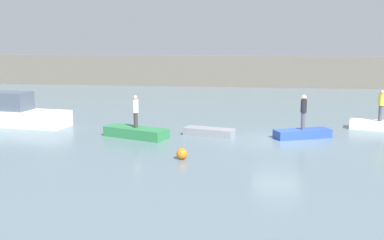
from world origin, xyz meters
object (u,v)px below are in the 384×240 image
(person_yellow_shirt, at_px, (381,104))
(person_white_shirt, at_px, (136,110))
(rowboat_grey, at_px, (209,132))
(person_dark_shirt, at_px, (304,110))
(mooring_buoy, at_px, (182,154))
(rowboat_green, at_px, (136,132))
(rowboat_white, at_px, (380,126))
(rowboat_blue, at_px, (303,134))
(motorboat, at_px, (19,114))

(person_yellow_shirt, bearing_deg, person_white_shirt, -164.04)
(rowboat_grey, xyz_separation_m, person_dark_shirt, (5.04, 0.12, 1.31))
(rowboat_grey, distance_m, mooring_buoy, 5.18)
(rowboat_green, height_order, rowboat_white, rowboat_green)
(rowboat_blue, distance_m, mooring_buoy, 7.79)
(person_yellow_shirt, bearing_deg, rowboat_grey, -163.31)
(motorboat, xyz_separation_m, mooring_buoy, (11.15, -6.48, -0.51))
(person_yellow_shirt, bearing_deg, person_dark_shirt, -149.18)
(rowboat_green, relative_size, rowboat_grey, 1.29)
(motorboat, distance_m, rowboat_blue, 16.95)
(motorboat, relative_size, rowboat_grey, 2.24)
(person_dark_shirt, bearing_deg, person_white_shirt, -173.00)
(motorboat, distance_m, person_yellow_shirt, 21.66)
(rowboat_grey, relative_size, person_white_shirt, 1.57)
(mooring_buoy, bearing_deg, rowboat_green, 127.32)
(rowboat_blue, bearing_deg, person_white_shirt, 164.35)
(motorboat, relative_size, person_yellow_shirt, 3.39)
(rowboat_grey, height_order, rowboat_white, rowboat_white)
(mooring_buoy, bearing_deg, rowboat_white, 37.64)
(person_yellow_shirt, bearing_deg, mooring_buoy, -142.36)
(rowboat_green, relative_size, rowboat_blue, 1.16)
(rowboat_grey, distance_m, person_yellow_shirt, 10.25)
(motorboat, relative_size, person_dark_shirt, 3.27)
(person_white_shirt, bearing_deg, person_yellow_shirt, 15.96)
(motorboat, xyz_separation_m, person_yellow_shirt, (21.59, 1.57, 0.80))
(motorboat, height_order, rowboat_grey, motorboat)
(motorboat, xyz_separation_m, rowboat_green, (7.98, -2.33, -0.48))
(person_white_shirt, xyz_separation_m, mooring_buoy, (3.17, -4.16, -1.27))
(rowboat_green, bearing_deg, mooring_buoy, -31.43)
(person_dark_shirt, distance_m, mooring_buoy, 7.89)
(rowboat_green, relative_size, person_dark_shirt, 1.89)
(person_yellow_shirt, xyz_separation_m, person_dark_shirt, (-4.69, -2.80, -0.04))
(rowboat_green, distance_m, person_dark_shirt, 9.07)
(motorboat, distance_m, person_white_shirt, 8.35)
(rowboat_green, distance_m, rowboat_blue, 8.99)
(rowboat_grey, height_order, person_dark_shirt, person_dark_shirt)
(rowboat_green, xyz_separation_m, person_white_shirt, (0.00, 0.00, 1.25))
(person_yellow_shirt, height_order, person_dark_shirt, person_yellow_shirt)
(rowboat_green, height_order, mooring_buoy, rowboat_green)
(person_yellow_shirt, bearing_deg, rowboat_green, -164.04)
(rowboat_white, relative_size, person_dark_shirt, 1.75)
(rowboat_green, height_order, rowboat_grey, rowboat_green)
(rowboat_green, height_order, person_dark_shirt, person_dark_shirt)
(rowboat_blue, bearing_deg, rowboat_grey, 158.72)
(rowboat_grey, height_order, person_white_shirt, person_white_shirt)
(rowboat_blue, bearing_deg, person_dark_shirt, 22.35)
(rowboat_green, bearing_deg, person_dark_shirt, 28.25)
(rowboat_white, height_order, person_dark_shirt, person_dark_shirt)
(rowboat_green, distance_m, person_yellow_shirt, 14.21)
(person_yellow_shirt, distance_m, person_white_shirt, 14.15)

